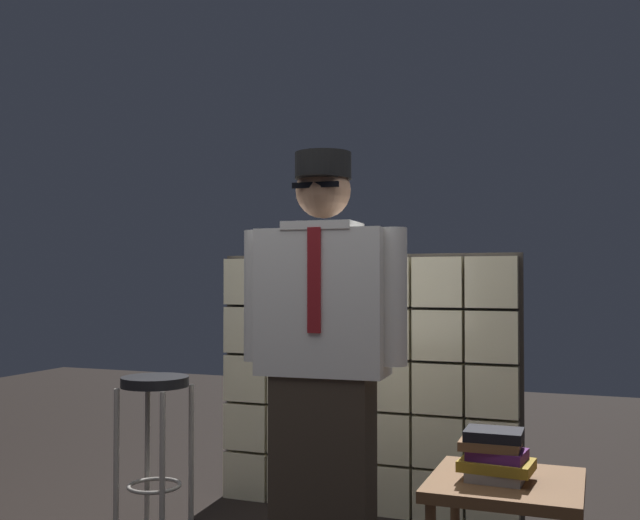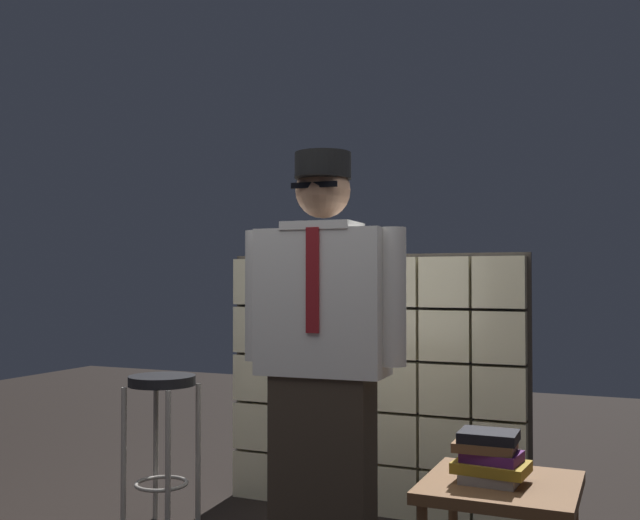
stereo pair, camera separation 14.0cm
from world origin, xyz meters
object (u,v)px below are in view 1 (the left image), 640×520
bar_stool (155,416)px  side_table (506,502)px  book_stack (495,455)px  standing_person (323,357)px

bar_stool → side_table: bearing=-16.1°
bar_stool → book_stack: (1.75, -0.54, 0.08)m
standing_person → book_stack: 0.84m
book_stack → bar_stool: bearing=163.0°
standing_person → book_stack: bearing=-23.2°
side_table → book_stack: 0.17m
standing_person → side_table: (0.78, -0.25, -0.45)m
bar_stool → book_stack: bearing=-17.0°
bar_stool → book_stack: 1.84m
bar_stool → side_table: 1.86m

